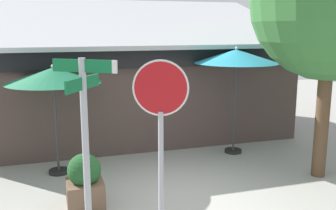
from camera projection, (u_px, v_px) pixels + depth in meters
ground_plane at (184, 201)px, 7.48m from camera, size 28.00×28.00×0.10m
cafe_building at (134, 84)px, 12.01m from camera, size 9.17×4.98×4.16m
street_sign_post at (86, 144)px, 5.02m from camera, size 0.75×0.70×2.86m
stop_sign at (161, 127)px, 5.04m from camera, size 0.68×0.28×2.84m
patio_umbrella_forest_green_left at (53, 77)px, 8.34m from camera, size 2.05×2.05×2.45m
patio_umbrella_teal_center at (236, 57)px, 9.73m from camera, size 2.13×2.13×2.76m
sidewalk_planter at (85, 182)px, 7.04m from camera, size 0.66×0.66×1.01m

